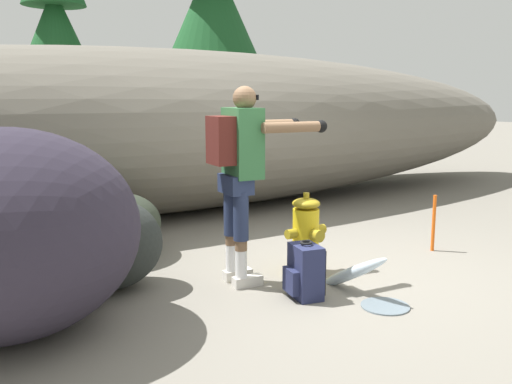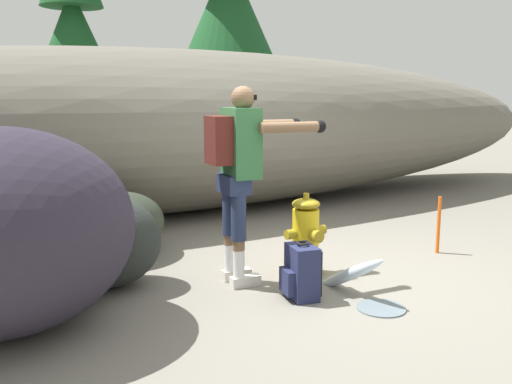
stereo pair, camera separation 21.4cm
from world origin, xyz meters
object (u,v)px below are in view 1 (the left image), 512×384
Objects in this scene: utility_worker at (242,161)px; boulder_outlier at (107,244)px; fire_hydrant at (306,236)px; survey_stake at (434,223)px; boulder_mid at (114,226)px; spare_backpack at (305,272)px; boulder_large at (5,234)px.

utility_worker is 1.34m from boulder_outlier.
fire_hydrant is 1.26× the size of survey_stake.
fire_hydrant is 0.98m from utility_worker.
boulder_outlier reaches higher than boulder_mid.
utility_worker reaches higher than spare_backpack.
fire_hydrant is 1.78m from boulder_outlier.
boulder_outlier is at bearing 32.37° from boulder_large.
boulder_mid is (-0.70, 1.33, -0.75)m from utility_worker.
boulder_outlier is at bearing -112.18° from boulder_mid.
boulder_outlier is at bearing -27.10° from spare_backpack.
survey_stake is (2.23, -0.22, -0.78)m from utility_worker.
utility_worker is 3.63× the size of spare_backpack.
fire_hydrant reaches higher than boulder_mid.
survey_stake is (1.99, 0.36, 0.08)m from spare_backpack.
spare_backpack is 0.50× the size of boulder_outlier.
boulder_outlier is (-1.29, 1.05, 0.18)m from spare_backpack.
survey_stake is at bearing -27.89° from boulder_mid.
utility_worker is 1.68m from boulder_mid.
boulder_large is 1.87m from boulder_mid.
fire_hydrant is 1.60× the size of spare_backpack.
boulder_outlier is (-1.69, 0.54, 0.05)m from fire_hydrant.
boulder_large is (-1.90, -0.06, -0.37)m from utility_worker.
boulder_large is at bearing 177.79° from survey_stake.
utility_worker reaches higher than survey_stake.
fire_hydrant is at bearing -116.09° from spare_backpack.
fire_hydrant is 2.57m from boulder_large.
boulder_outlier reaches higher than fire_hydrant.
spare_backpack is 0.26× the size of boulder_large.
boulder_mid is at bearing 123.20° from utility_worker.
boulder_large reaches higher than survey_stake.
boulder_large is 3.03× the size of survey_stake.
spare_backpack is at bearing -13.63° from boulder_large.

